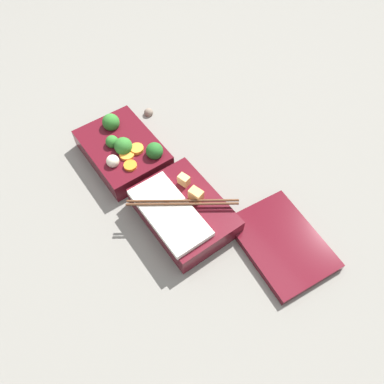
{
  "coord_description": "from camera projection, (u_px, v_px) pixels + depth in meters",
  "views": [
    {
      "loc": [
        0.45,
        -0.22,
        0.68
      ],
      "look_at": [
        0.09,
        0.03,
        0.05
      ],
      "focal_mm": 35.0,
      "sensor_mm": 36.0,
      "label": 1
    }
  ],
  "objects": [
    {
      "name": "ground_plane",
      "position": [
        156.0,
        183.0,
        0.84
      ],
      "size": [
        3.0,
        3.0,
        0.0
      ],
      "primitive_type": "plane",
      "color": "slate"
    },
    {
      "name": "bento_tray_vegetable",
      "position": [
        123.0,
        150.0,
        0.86
      ],
      "size": [
        0.2,
        0.15,
        0.08
      ],
      "color": "#510F19",
      "rests_on": "ground_plane"
    },
    {
      "name": "bento_tray_rice",
      "position": [
        181.0,
        212.0,
        0.76
      ],
      "size": [
        0.2,
        0.19,
        0.08
      ],
      "color": "#510F19",
      "rests_on": "ground_plane"
    },
    {
      "name": "bento_lid",
      "position": [
        282.0,
        243.0,
        0.75
      ],
      "size": [
        0.22,
        0.17,
        0.02
      ],
      "primitive_type": "cube",
      "rotation": [
        0.0,
        0.0,
        -0.11
      ],
      "color": "#510F19",
      "rests_on": "ground_plane"
    },
    {
      "name": "pebble_1",
      "position": [
        149.0,
        113.0,
        0.96
      ],
      "size": [
        0.02,
        0.02,
        0.02
      ],
      "primitive_type": "sphere",
      "color": "#7A6B5B",
      "rests_on": "ground_plane"
    },
    {
      "name": "pebble_2",
      "position": [
        124.0,
        113.0,
        0.96
      ],
      "size": [
        0.02,
        0.02,
        0.02
      ],
      "primitive_type": "sphere",
      "color": "#474442",
      "rests_on": "ground_plane"
    }
  ]
}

